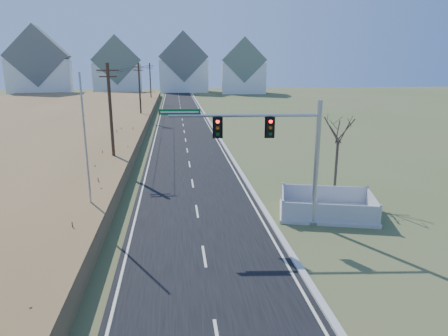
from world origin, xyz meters
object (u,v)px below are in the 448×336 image
fence_enclosure (327,210)px  open_sign (293,215)px  flagpole (88,166)px  bare_tree (339,128)px  traffic_signal_mast (283,150)px

fence_enclosure → open_sign: 2.39m
flagpole → bare_tree: (15.70, 2.93, 1.39)m
traffic_signal_mast → flagpole: flagpole is taller
fence_enclosure → bare_tree: (1.77, 3.18, 4.53)m
open_sign → flagpole: 12.08m
open_sign → traffic_signal_mast: bearing=-139.9°
traffic_signal_mast → open_sign: 4.18m
open_sign → flagpole: (-11.64, 0.93, 3.10)m
fence_enclosure → flagpole: size_ratio=0.76×
flagpole → bare_tree: bearing=10.6°
traffic_signal_mast → bare_tree: size_ratio=1.49×
traffic_signal_mast → flagpole: (-10.73, 1.47, -0.95)m
traffic_signal_mast → bare_tree: traffic_signal_mast is taller
flagpole → traffic_signal_mast: bearing=-7.8°
bare_tree → traffic_signal_mast: bearing=-138.5°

